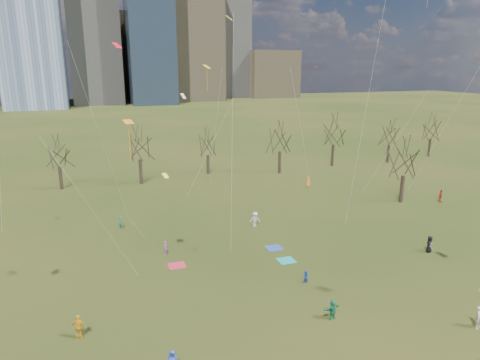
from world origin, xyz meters
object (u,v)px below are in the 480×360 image
object	(u,v)px
blanket_crimson	(177,265)
blanket_teal	(286,260)
person_1	(479,317)
person_4	(79,327)
blanket_navy	(274,248)

from	to	relation	value
blanket_crimson	blanket_teal	bearing A→B (deg)	-13.70
person_1	person_4	world-z (taller)	person_4
blanket_navy	blanket_teal	bearing A→B (deg)	-91.65
blanket_navy	person_4	size ratio (longest dim) A/B	0.90
blanket_teal	blanket_navy	size ratio (longest dim) A/B	1.00
blanket_navy	person_1	bearing A→B (deg)	-65.45
person_1	person_4	distance (m)	28.41
blanket_teal	person_1	bearing A→B (deg)	-60.69
blanket_navy	person_4	bearing A→B (deg)	-153.35
person_1	blanket_teal	bearing A→B (deg)	86.10
blanket_teal	blanket_crimson	xyz separation A→B (m)	(-10.28, 2.51, 0.00)
blanket_teal	person_1	distance (m)	16.87
blanket_navy	person_1	distance (m)	19.65
blanket_teal	person_4	bearing A→B (deg)	-161.39
blanket_crimson	person_4	size ratio (longest dim) A/B	0.90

